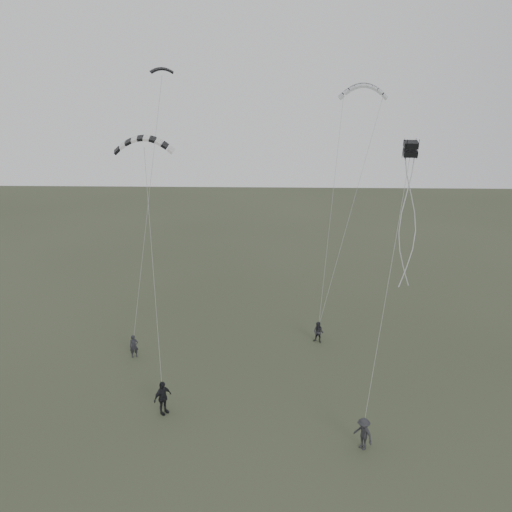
{
  "coord_description": "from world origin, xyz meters",
  "views": [
    {
      "loc": [
        1.34,
        -23.41,
        16.18
      ],
      "look_at": [
        0.36,
        5.24,
        7.04
      ],
      "focal_mm": 35.0,
      "sensor_mm": 36.0,
      "label": 1
    }
  ],
  "objects_px": {
    "flyer_right": "(318,332)",
    "kite_striped": "(143,138)",
    "flyer_center": "(163,398)",
    "kite_pale_large": "(364,86)",
    "kite_box": "(411,149)",
    "flyer_left": "(134,346)",
    "kite_dark_small": "(162,69)",
    "flyer_far": "(363,434)"
  },
  "relations": [
    {
      "from": "flyer_left",
      "to": "kite_pale_large",
      "type": "relative_size",
      "value": 0.44
    },
    {
      "from": "kite_box",
      "to": "flyer_far",
      "type": "bearing_deg",
      "value": -106.69
    },
    {
      "from": "flyer_left",
      "to": "flyer_center",
      "type": "xyz_separation_m",
      "value": [
        3.18,
        -6.01,
        0.19
      ]
    },
    {
      "from": "flyer_far",
      "to": "kite_dark_small",
      "type": "height_order",
      "value": "kite_dark_small"
    },
    {
      "from": "flyer_far",
      "to": "kite_dark_small",
      "type": "distance_m",
      "value": 25.02
    },
    {
      "from": "flyer_right",
      "to": "kite_striped",
      "type": "height_order",
      "value": "kite_striped"
    },
    {
      "from": "flyer_center",
      "to": "kite_pale_large",
      "type": "distance_m",
      "value": 24.77
    },
    {
      "from": "flyer_left",
      "to": "flyer_center",
      "type": "height_order",
      "value": "flyer_center"
    },
    {
      "from": "flyer_right",
      "to": "flyer_center",
      "type": "height_order",
      "value": "flyer_center"
    },
    {
      "from": "flyer_left",
      "to": "kite_dark_small",
      "type": "height_order",
      "value": "kite_dark_small"
    },
    {
      "from": "flyer_far",
      "to": "kite_pale_large",
      "type": "relative_size",
      "value": 0.49
    },
    {
      "from": "kite_dark_small",
      "to": "kite_striped",
      "type": "distance_m",
      "value": 7.7
    },
    {
      "from": "flyer_left",
      "to": "kite_pale_large",
      "type": "height_order",
      "value": "kite_pale_large"
    },
    {
      "from": "flyer_left",
      "to": "flyer_center",
      "type": "bearing_deg",
      "value": -84.79
    },
    {
      "from": "flyer_right",
      "to": "flyer_far",
      "type": "xyz_separation_m",
      "value": [
        1.21,
        -10.92,
        0.08
      ]
    },
    {
      "from": "flyer_far",
      "to": "kite_striped",
      "type": "relative_size",
      "value": 0.51
    },
    {
      "from": "flyer_left",
      "to": "kite_box",
      "type": "distance_m",
      "value": 20.71
    },
    {
      "from": "kite_pale_large",
      "to": "kite_striped",
      "type": "distance_m",
      "value": 16.8
    },
    {
      "from": "kite_dark_small",
      "to": "kite_box",
      "type": "height_order",
      "value": "kite_dark_small"
    },
    {
      "from": "kite_dark_small",
      "to": "kite_striped",
      "type": "height_order",
      "value": "kite_dark_small"
    },
    {
      "from": "kite_pale_large",
      "to": "kite_box",
      "type": "height_order",
      "value": "kite_pale_large"
    },
    {
      "from": "kite_pale_large",
      "to": "flyer_left",
      "type": "bearing_deg",
      "value": -143.83
    },
    {
      "from": "flyer_right",
      "to": "flyer_far",
      "type": "distance_m",
      "value": 10.99
    },
    {
      "from": "kite_striped",
      "to": "kite_box",
      "type": "height_order",
      "value": "kite_striped"
    },
    {
      "from": "flyer_left",
      "to": "flyer_far",
      "type": "height_order",
      "value": "flyer_far"
    },
    {
      "from": "flyer_center",
      "to": "kite_striped",
      "type": "height_order",
      "value": "kite_striped"
    },
    {
      "from": "kite_box",
      "to": "kite_pale_large",
      "type": "bearing_deg",
      "value": 101.0
    },
    {
      "from": "flyer_right",
      "to": "kite_pale_large",
      "type": "xyz_separation_m",
      "value": [
        3.08,
        6.1,
        16.21
      ]
    },
    {
      "from": "flyer_right",
      "to": "kite_box",
      "type": "distance_m",
      "value": 14.1
    },
    {
      "from": "flyer_left",
      "to": "kite_dark_small",
      "type": "distance_m",
      "value": 18.12
    },
    {
      "from": "kite_box",
      "to": "flyer_left",
      "type": "bearing_deg",
      "value": 179.64
    },
    {
      "from": "flyer_far",
      "to": "kite_box",
      "type": "relative_size",
      "value": 2.22
    },
    {
      "from": "flyer_far",
      "to": "kite_pale_large",
      "type": "height_order",
      "value": "kite_pale_large"
    },
    {
      "from": "kite_box",
      "to": "flyer_right",
      "type": "bearing_deg",
      "value": 139.32
    },
    {
      "from": "kite_dark_small",
      "to": "kite_pale_large",
      "type": "relative_size",
      "value": 0.44
    },
    {
      "from": "kite_dark_small",
      "to": "kite_pale_large",
      "type": "bearing_deg",
      "value": -6.5
    },
    {
      "from": "kite_box",
      "to": "kite_striped",
      "type": "bearing_deg",
      "value": -176.59
    },
    {
      "from": "flyer_center",
      "to": "kite_pale_large",
      "type": "relative_size",
      "value": 0.56
    },
    {
      "from": "kite_dark_small",
      "to": "flyer_center",
      "type": "bearing_deg",
      "value": -101.5
    },
    {
      "from": "flyer_right",
      "to": "kite_dark_small",
      "type": "distance_m",
      "value": 20.39
    },
    {
      "from": "flyer_right",
      "to": "kite_pale_large",
      "type": "relative_size",
      "value": 0.44
    },
    {
      "from": "flyer_right",
      "to": "kite_box",
      "type": "xyz_separation_m",
      "value": [
        4.0,
        -4.23,
        12.84
      ]
    }
  ]
}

